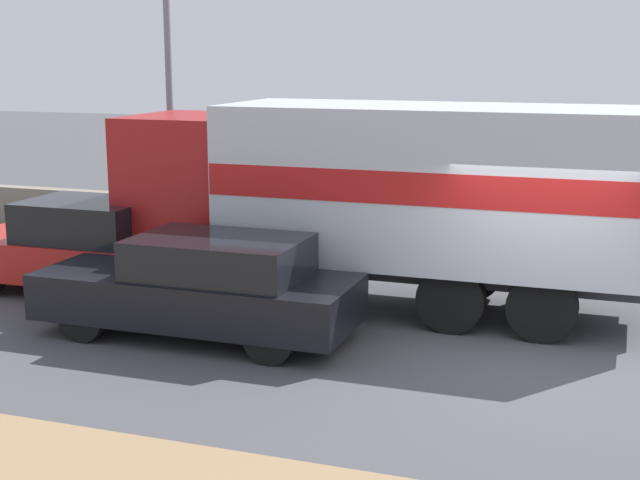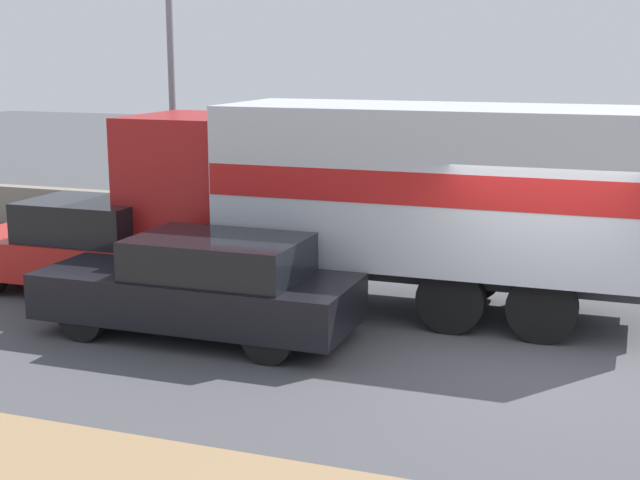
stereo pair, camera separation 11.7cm
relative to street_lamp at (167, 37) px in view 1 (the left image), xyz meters
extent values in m
plane|color=#47474C|center=(7.85, -5.04, -4.30)|extent=(80.00, 80.00, 0.00)
cube|color=gray|center=(7.85, 1.07, -3.86)|extent=(60.00, 0.35, 0.88)
cylinder|color=slate|center=(0.00, 0.00, -0.68)|extent=(0.14, 0.14, 7.24)
cube|color=maroon|center=(1.98, -2.94, -2.59)|extent=(1.83, 2.25, 2.54)
cube|color=black|center=(1.08, -2.94, -2.08)|extent=(0.06, 1.91, 1.12)
cube|color=#2D2D33|center=(6.13, -2.94, -3.58)|extent=(6.47, 1.35, 0.25)
cube|color=silver|center=(6.13, -2.94, -2.27)|extent=(6.47, 2.45, 2.37)
cube|color=red|center=(6.13, -2.94, -2.18)|extent=(6.44, 2.47, 0.47)
cylinder|color=black|center=(1.98, -3.89, -3.81)|extent=(0.99, 0.28, 0.99)
cylinder|color=black|center=(1.98, -1.98, -3.81)|extent=(0.99, 0.28, 0.99)
cylinder|color=black|center=(7.91, -3.89, -3.81)|extent=(0.99, 0.28, 0.99)
cylinder|color=black|center=(7.91, -1.98, -3.81)|extent=(0.99, 0.28, 0.99)
cylinder|color=black|center=(6.61, -3.89, -3.81)|extent=(0.99, 0.28, 0.99)
cylinder|color=black|center=(6.61, -1.98, -3.81)|extent=(0.99, 0.28, 0.99)
cube|color=black|center=(3.22, -5.27, -3.71)|extent=(4.59, 1.74, 0.65)
cube|color=black|center=(3.59, -5.27, -3.10)|extent=(2.39, 1.60, 0.56)
cylinder|color=black|center=(1.80, -6.02, -3.95)|extent=(0.70, 0.20, 0.70)
cylinder|color=black|center=(1.80, -4.52, -3.95)|extent=(0.70, 0.20, 0.70)
cylinder|color=black|center=(4.64, -6.02, -3.95)|extent=(0.70, 0.20, 0.70)
cylinder|color=black|center=(4.64, -4.52, -3.95)|extent=(0.70, 0.20, 0.70)
cube|color=#B21E19|center=(0.11, -3.75, -3.71)|extent=(3.98, 1.72, 0.66)
cube|color=black|center=(0.43, -3.75, -3.05)|extent=(2.07, 1.58, 0.66)
cylinder|color=black|center=(-1.12, -3.01, -3.94)|extent=(0.72, 0.20, 0.72)
cylinder|color=black|center=(1.35, -4.49, -3.94)|extent=(0.72, 0.20, 0.72)
cylinder|color=black|center=(1.35, -3.01, -3.94)|extent=(0.72, 0.20, 0.72)
camera|label=1|loc=(8.92, -16.29, -0.28)|focal=50.00mm
camera|label=2|loc=(9.03, -16.25, -0.28)|focal=50.00mm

